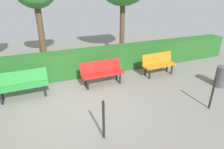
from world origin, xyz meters
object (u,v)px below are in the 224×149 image
(bench_orange, at_px, (158,63))
(bench_red, at_px, (102,72))
(bench_green, at_px, (22,83))
(trash_bin, at_px, (222,77))

(bench_orange, xyz_separation_m, bench_red, (2.37, -0.02, 0.00))
(bench_orange, bearing_deg, bench_green, -3.40)
(bench_red, distance_m, bench_green, 2.64)
(bench_red, height_order, trash_bin, bench_red)
(bench_red, xyz_separation_m, bench_green, (2.64, -0.05, 0.00))
(trash_bin, bearing_deg, bench_green, -15.42)
(bench_orange, distance_m, bench_red, 2.37)
(bench_green, height_order, trash_bin, bench_green)
(bench_red, distance_m, trash_bin, 4.23)
(bench_orange, height_order, bench_green, same)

